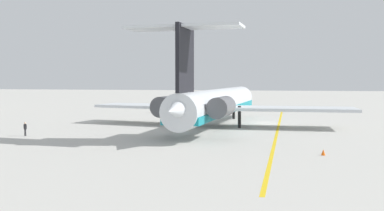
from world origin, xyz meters
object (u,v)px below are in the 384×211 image
(ground_crew_near_nose, at_px, (157,107))
(safety_cone_nose, at_px, (323,152))
(ground_crew_near_tail, at_px, (25,127))
(main_jetliner, at_px, (217,103))

(ground_crew_near_nose, relative_size, safety_cone_nose, 3.16)
(ground_crew_near_nose, distance_m, safety_cone_nose, 53.33)
(ground_crew_near_nose, distance_m, ground_crew_near_tail, 38.72)
(ground_crew_near_tail, height_order, safety_cone_nose, ground_crew_near_tail)
(main_jetliner, bearing_deg, ground_crew_near_tail, 128.05)
(ground_crew_near_tail, bearing_deg, ground_crew_near_nose, 174.71)
(main_jetliner, xyz_separation_m, ground_crew_near_nose, (24.37, 15.52, -2.40))
(main_jetliner, height_order, ground_crew_near_tail, main_jetliner)
(main_jetliner, height_order, ground_crew_near_nose, main_jetliner)
(ground_crew_near_nose, height_order, safety_cone_nose, ground_crew_near_nose)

